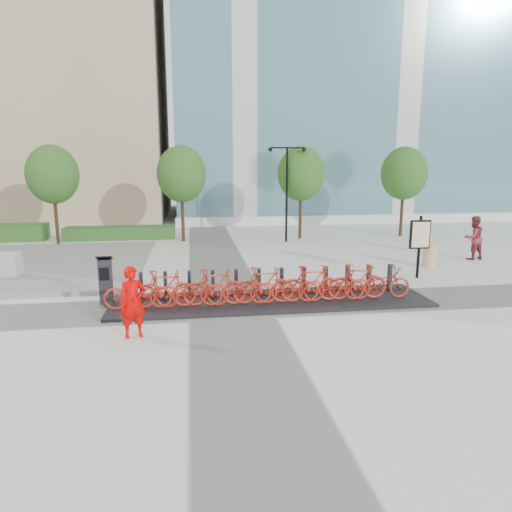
{
  "coord_description": "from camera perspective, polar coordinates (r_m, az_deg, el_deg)",
  "views": [
    {
      "loc": [
        -1.05,
        -12.84,
        4.13
      ],
      "look_at": [
        1.0,
        1.5,
        1.2
      ],
      "focal_mm": 32.0,
      "sensor_mm": 36.0,
      "label": 1
    }
  ],
  "objects": [
    {
      "name": "kiosk",
      "position": [
        14.09,
        -18.27,
        -2.91
      ],
      "size": [
        0.47,
        0.4,
        1.46
      ],
      "rotation": [
        0.0,
        0.0,
        0.06
      ],
      "color": "black",
      "rests_on": "dock_pad"
    },
    {
      "name": "bike_7",
      "position": [
        13.71,
        6.9,
        -3.43
      ],
      "size": [
        1.84,
        0.52,
        1.11
      ],
      "primitive_type": "imported",
      "rotation": [
        0.0,
        0.0,
        1.57
      ],
      "color": "#AE2518",
      "rests_on": "dock_pad"
    },
    {
      "name": "tree_3",
      "position": [
        27.61,
        18.02,
        9.78
      ],
      "size": [
        2.6,
        2.6,
        5.1
      ],
      "color": "#372312",
      "rests_on": "ground"
    },
    {
      "name": "tree_1",
      "position": [
        24.85,
        -9.31,
        10.05
      ],
      "size": [
        2.6,
        2.6,
        5.1
      ],
      "color": "#372312",
      "rests_on": "ground"
    },
    {
      "name": "bike_9",
      "position": [
        14.14,
        12.56,
        -3.16
      ],
      "size": [
        1.84,
        0.52,
        1.11
      ],
      "primitive_type": "imported",
      "rotation": [
        0.0,
        0.0,
        1.57
      ],
      "color": "#AE2518",
      "rests_on": "dock_pad"
    },
    {
      "name": "bike_4",
      "position": [
        13.34,
        -2.13,
        -4.01
      ],
      "size": [
        1.9,
        0.66,
        1.0
      ],
      "primitive_type": "imported",
      "rotation": [
        0.0,
        0.0,
        1.57
      ],
      "color": "#AE2518",
      "rests_on": "dock_pad"
    },
    {
      "name": "worker_red",
      "position": [
        11.39,
        -15.15,
        -5.59
      ],
      "size": [
        0.73,
        0.57,
        1.75
      ],
      "primitive_type": "imported",
      "rotation": [
        0.0,
        0.0,
        0.27
      ],
      "color": "#DA0100",
      "rests_on": "ground"
    },
    {
      "name": "bike_6",
      "position": [
        13.56,
        3.95,
        -3.78
      ],
      "size": [
        1.9,
        0.66,
        1.0
      ],
      "primitive_type": "imported",
      "rotation": [
        0.0,
        0.0,
        1.57
      ],
      "color": "#AE2518",
      "rests_on": "dock_pad"
    },
    {
      "name": "tree_2",
      "position": [
        25.57,
        5.65,
        10.18
      ],
      "size": [
        2.6,
        2.6,
        5.1
      ],
      "color": "#372312",
      "rests_on": "ground"
    },
    {
      "name": "ground",
      "position": [
        13.53,
        -3.32,
        -6.36
      ],
      "size": [
        120.0,
        120.0,
        0.0
      ],
      "primitive_type": "plane",
      "color": "silver"
    },
    {
      "name": "glass_building",
      "position": [
        42.38,
        13.84,
        21.84
      ],
      "size": [
        32.0,
        16.0,
        24.0
      ],
      "primitive_type": "cube",
      "color": "slate",
      "rests_on": "ground"
    },
    {
      "name": "construction_barrel",
      "position": [
        19.85,
        20.87,
        0.15
      ],
      "size": [
        0.67,
        0.67,
        1.0
      ],
      "primitive_type": "cylinder",
      "rotation": [
        0.0,
        0.0,
        0.36
      ],
      "color": "#D76000",
      "rests_on": "ground"
    },
    {
      "name": "bike_3",
      "position": [
        13.27,
        -5.23,
        -3.89
      ],
      "size": [
        1.84,
        0.52,
        1.11
      ],
      "primitive_type": "imported",
      "rotation": [
        0.0,
        0.0,
        1.57
      ],
      "color": "#AE2518",
      "rests_on": "dock_pad"
    },
    {
      "name": "map_sign",
      "position": [
        17.58,
        19.8,
        2.23
      ],
      "size": [
        0.76,
        0.14,
        2.3
      ],
      "rotation": [
        0.0,
        0.0,
        -0.03
      ],
      "color": "black",
      "rests_on": "ground"
    },
    {
      "name": "streetlamp",
      "position": [
        24.38,
        3.88,
        9.08
      ],
      "size": [
        2.0,
        0.2,
        5.0
      ],
      "color": "black",
      "rests_on": "ground"
    },
    {
      "name": "bike_1",
      "position": [
        13.28,
        -11.46,
        -4.06
      ],
      "size": [
        1.84,
        0.52,
        1.11
      ],
      "primitive_type": "imported",
      "rotation": [
        0.0,
        0.0,
        1.57
      ],
      "color": "#AE2518",
      "rests_on": "dock_pad"
    },
    {
      "name": "dock_rail_posts",
      "position": [
        14.29,
        1.84,
        -3.26
      ],
      "size": [
        8.02,
        0.5,
        0.85
      ],
      "primitive_type": null,
      "color": "black",
      "rests_on": "dock_pad"
    },
    {
      "name": "bike_2",
      "position": [
        13.27,
        -8.34,
        -4.21
      ],
      "size": [
        1.9,
        0.66,
        1.0
      ],
      "primitive_type": "imported",
      "rotation": [
        0.0,
        0.0,
        1.57
      ],
      "color": "#AE2518",
      "rests_on": "dock_pad"
    },
    {
      "name": "bike_10",
      "position": [
        14.42,
        15.23,
        -3.23
      ],
      "size": [
        1.9,
        0.66,
        1.0
      ],
      "primitive_type": "imported",
      "rotation": [
        0.0,
        0.0,
        1.57
      ],
      "color": "#AE2518",
      "rests_on": "dock_pad"
    },
    {
      "name": "bike_0",
      "position": [
        13.36,
        -14.54,
        -4.35
      ],
      "size": [
        1.9,
        0.66,
        1.0
      ],
      "primitive_type": "imported",
      "rotation": [
        0.0,
        0.0,
        1.57
      ],
      "color": "#AE2518",
      "rests_on": "dock_pad"
    },
    {
      "name": "tree_0",
      "position": [
        25.8,
        -24.09,
        9.27
      ],
      "size": [
        2.6,
        2.6,
        5.1
      ],
      "color": "#372312",
      "rests_on": "ground"
    },
    {
      "name": "dock_pad",
      "position": [
        13.96,
        1.92,
        -5.61
      ],
      "size": [
        9.6,
        2.4,
        0.08
      ],
      "primitive_type": "cube",
      "color": "black",
      "rests_on": "ground"
    },
    {
      "name": "bike_8",
      "position": [
        13.92,
        9.77,
        -3.51
      ],
      "size": [
        1.9,
        0.66,
        1.0
      ],
      "primitive_type": "imported",
      "rotation": [
        0.0,
        0.0,
        1.57
      ],
      "color": "#AE2518",
      "rests_on": "dock_pad"
    },
    {
      "name": "bike_5",
      "position": [
        13.41,
        0.94,
        -3.67
      ],
      "size": [
        1.84,
        0.52,
        1.11
      ],
      "primitive_type": "imported",
      "rotation": [
        0.0,
        0.0,
        1.57
      ],
      "color": "#AE2518",
      "rests_on": "dock_pad"
    },
    {
      "name": "hedge_b",
      "position": [
        26.6,
        -16.6,
        2.8
      ],
      "size": [
        6.0,
        1.2,
        0.7
      ],
      "primitive_type": "cube",
      "color": "#2E6528",
      "rests_on": "ground"
    },
    {
      "name": "pedestrian",
      "position": [
        22.09,
        25.54,
        2.07
      ],
      "size": [
        1.05,
        0.88,
        1.92
      ],
      "primitive_type": "imported",
      "rotation": [
        0.0,
        0.0,
        3.32
      ],
      "color": "maroon",
      "rests_on": "ground"
    }
  ]
}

